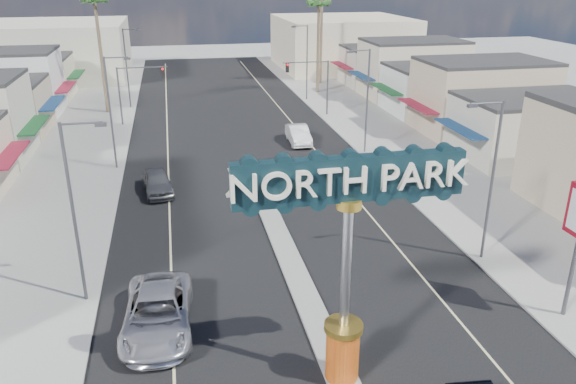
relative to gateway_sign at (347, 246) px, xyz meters
name	(u,v)px	position (x,y,z in m)	size (l,w,h in m)	color
ground	(246,160)	(0.00, 28.02, -5.93)	(160.00, 160.00, 0.00)	gray
road	(246,160)	(0.00, 28.02, -5.92)	(20.00, 120.00, 0.01)	black
median_island	(282,243)	(0.00, 12.02, -5.85)	(1.30, 30.00, 0.16)	gray
sidewalk_left	(73,171)	(-14.00, 28.02, -5.87)	(8.00, 120.00, 0.12)	gray
sidewalk_right	(401,150)	(14.00, 28.02, -5.87)	(8.00, 120.00, 0.12)	gray
storefront_row_right	(441,85)	(24.00, 41.02, -2.93)	(12.00, 42.00, 6.00)	#B7B29E
backdrop_far_left	(57,50)	(-22.00, 73.02, -1.93)	(20.00, 20.00, 8.00)	#B7B29E
backdrop_far_right	(342,43)	(22.00, 73.02, -1.93)	(20.00, 20.00, 8.00)	beige
gateway_sign	(347,246)	(0.00, 0.00, 0.00)	(8.20, 1.50, 9.15)	red
traffic_signal_left	(137,84)	(-9.18, 42.02, -1.65)	(5.09, 0.45, 6.00)	#47474C
traffic_signal_right	(312,77)	(9.18, 42.02, -1.65)	(5.09, 0.45, 6.00)	#47474C
streetlight_l_near	(76,206)	(-10.43, 8.02, -0.86)	(2.03, 0.22, 9.00)	#47474C
streetlight_l_mid	(112,108)	(-10.43, 28.02, -0.86)	(2.03, 0.22, 9.00)	#47474C
streetlight_l_far	(128,64)	(-10.43, 50.02, -0.86)	(2.03, 0.22, 9.00)	#47474C
streetlight_r_near	(490,174)	(10.43, 8.02, -0.86)	(2.03, 0.22, 9.00)	#47474C
streetlight_r_mid	(366,96)	(10.43, 28.02, -0.86)	(2.03, 0.22, 9.00)	#47474C
streetlight_r_far	(306,59)	(10.43, 50.02, -0.86)	(2.03, 0.22, 9.00)	#47474C
palm_left_far	(95,6)	(-13.00, 48.02, 5.57)	(2.60, 2.60, 13.10)	brown
palm_right_mid	(319,8)	(13.00, 54.02, 4.67)	(2.60, 2.60, 12.10)	brown
suv_left	(158,313)	(-7.10, 4.86, -5.03)	(2.98, 6.45, 1.79)	#BCBCC1
car_parked_left	(157,182)	(-7.26, 21.94, -5.11)	(1.94, 4.81, 1.64)	#5A5B5F
car_parked_right	(298,135)	(5.50, 32.10, -5.10)	(1.75, 5.02, 1.65)	silver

